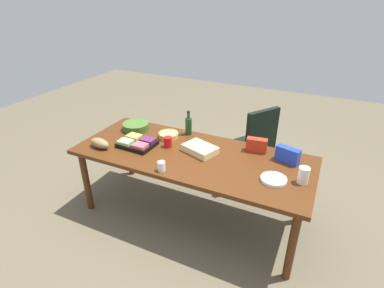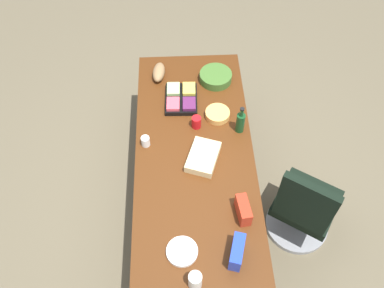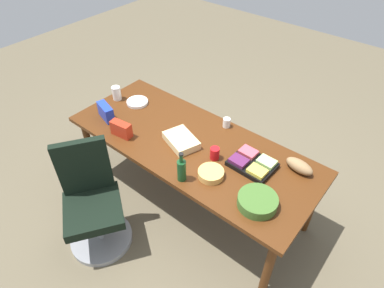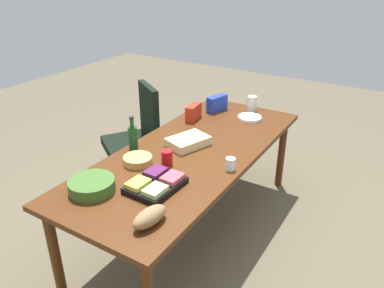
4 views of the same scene
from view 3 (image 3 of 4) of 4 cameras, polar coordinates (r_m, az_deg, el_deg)
name	(u,v)px [view 3 (image 3 of 4)]	position (r m, az deg, el deg)	size (l,w,h in m)	color
ground_plane	(191,197)	(3.54, -0.15, -9.08)	(10.00, 10.00, 0.00)	brown
conference_table	(191,148)	(3.04, -0.18, -0.75)	(2.34, 0.96, 0.76)	#4E270F
office_chair	(94,208)	(3.07, -16.49, -10.51)	(0.67, 0.67, 1.02)	gray
paper_plate_stack	(137,102)	(3.53, -9.33, 7.09)	(0.22, 0.22, 0.03)	white
sheet_cake	(181,140)	(2.97, -1.86, 0.61)	(0.32, 0.22, 0.07)	beige
mayo_jar	(117,93)	(3.61, -12.80, 8.49)	(0.09, 0.09, 0.15)	white
fruit_platter	(252,163)	(2.80, 10.29, -3.28)	(0.37, 0.29, 0.07)	black
salad_bowl	(257,201)	(2.52, 11.15, -9.62)	(0.30, 0.30, 0.08)	#3F6829
bread_loaf	(299,166)	(2.84, 17.91, -3.63)	(0.24, 0.11, 0.10)	#937049
chip_bowl	(211,173)	(2.68, 3.26, -5.07)	(0.21, 0.21, 0.06)	#E5AB56
red_solo_cup	(215,153)	(2.81, 3.91, -1.60)	(0.08, 0.08, 0.11)	red
chip_bag_blue	(106,112)	(3.34, -14.55, 5.34)	(0.22, 0.08, 0.15)	blue
chip_bag_red	(121,129)	(3.10, -12.02, 2.51)	(0.20, 0.08, 0.14)	red
wine_bottle	(182,170)	(2.60, -1.80, -4.40)	(0.08, 0.08, 0.28)	#16441F
paper_cup	(227,123)	(3.17, 5.95, 3.66)	(0.07, 0.07, 0.09)	white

